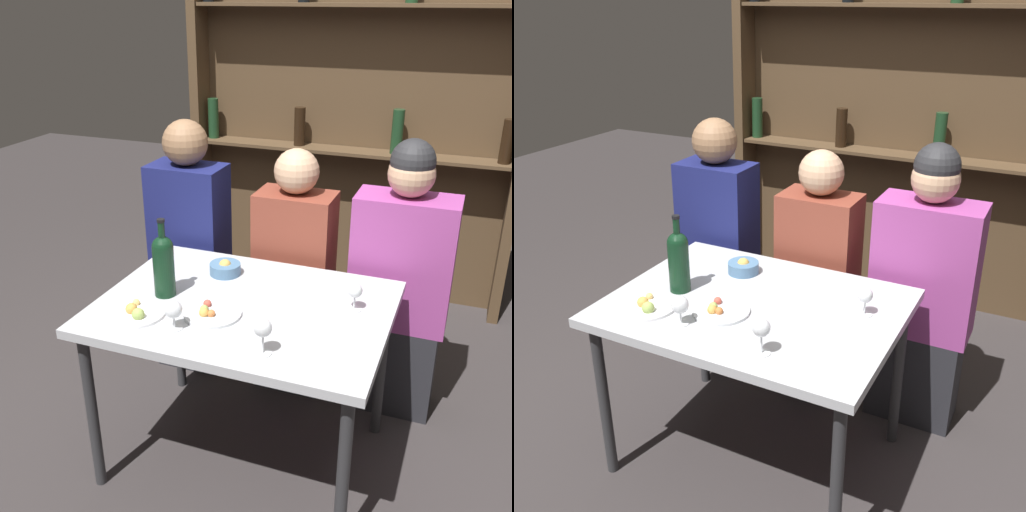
# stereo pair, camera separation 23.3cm
# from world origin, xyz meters

# --- Properties ---
(ground_plane) EXTENTS (10.00, 10.00, 0.00)m
(ground_plane) POSITION_xyz_m (0.00, 0.00, 0.00)
(ground_plane) COLOR #332D2D
(dining_table) EXTENTS (1.10, 0.83, 0.74)m
(dining_table) POSITION_xyz_m (0.00, 0.00, 0.67)
(dining_table) COLOR #B7BABF
(dining_table) RESTS_ON ground_plane
(wine_rack_wall) EXTENTS (2.00, 0.21, 2.03)m
(wine_rack_wall) POSITION_xyz_m (0.00, 1.72, 1.02)
(wine_rack_wall) COLOR #4C3823
(wine_rack_wall) RESTS_ON ground_plane
(wine_bottle) EXTENTS (0.08, 0.08, 0.32)m
(wine_bottle) POSITION_xyz_m (-0.32, -0.04, 0.87)
(wine_bottle) COLOR black
(wine_bottle) RESTS_ON dining_table
(wine_glass_0) EXTENTS (0.06, 0.06, 0.11)m
(wine_glass_0) POSITION_xyz_m (-0.16, -0.26, 0.81)
(wine_glass_0) COLOR silver
(wine_glass_0) RESTS_ON dining_table
(wine_glass_1) EXTENTS (0.06, 0.06, 0.11)m
(wine_glass_1) POSITION_xyz_m (0.40, 0.11, 0.81)
(wine_glass_1) COLOR silver
(wine_glass_1) RESTS_ON dining_table
(wine_glass_2) EXTENTS (0.06, 0.06, 0.13)m
(wine_glass_2) POSITION_xyz_m (0.18, -0.30, 0.83)
(wine_glass_2) COLOR silver
(wine_glass_2) RESTS_ON dining_table
(food_plate_0) EXTENTS (0.22, 0.22, 0.04)m
(food_plate_0) POSITION_xyz_m (-0.08, -0.12, 0.75)
(food_plate_0) COLOR silver
(food_plate_0) RESTS_ON dining_table
(food_plate_1) EXTENTS (0.23, 0.23, 0.05)m
(food_plate_1) POSITION_xyz_m (-0.35, -0.22, 0.75)
(food_plate_1) COLOR white
(food_plate_1) RESTS_ON dining_table
(snack_bowl) EXTENTS (0.13, 0.13, 0.07)m
(snack_bowl) POSITION_xyz_m (-0.18, 0.22, 0.76)
(snack_bowl) COLOR #4C7299
(snack_bowl) RESTS_ON dining_table
(seated_person_left) EXTENTS (0.36, 0.22, 1.30)m
(seated_person_left) POSITION_xyz_m (-0.53, 0.59, 0.62)
(seated_person_left) COLOR #26262B
(seated_person_left) RESTS_ON ground_plane
(seated_person_center) EXTENTS (0.35, 0.22, 1.21)m
(seated_person_center) POSITION_xyz_m (0.02, 0.59, 0.57)
(seated_person_center) COLOR #26262B
(seated_person_center) RESTS_ON ground_plane
(seated_person_right) EXTENTS (0.43, 0.22, 1.29)m
(seated_person_right) POSITION_xyz_m (0.51, 0.59, 0.62)
(seated_person_right) COLOR #26262B
(seated_person_right) RESTS_ON ground_plane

